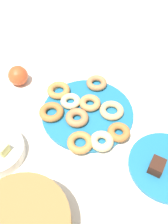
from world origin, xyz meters
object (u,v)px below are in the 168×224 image
at_px(donut_4, 102,141).
at_px(donut_8, 90,103).
at_px(donut_3, 51,112).
at_px(donut_6, 97,83).
at_px(donut_1, 112,111).
at_px(brownie_far, 157,166).
at_px(donut_7, 59,90).
at_px(donut_plate, 87,113).
at_px(donut_5, 80,142).
at_px(apple, 18,76).
at_px(donut_9, 119,132).
at_px(melon_chunk_left, 2,149).
at_px(cake_plate, 167,166).
at_px(donut_2, 70,101).
at_px(donut_0, 77,118).

distance_m(donut_4, donut_8, 0.18).
relative_size(donut_3, donut_6, 1.08).
relative_size(donut_1, donut_3, 0.99).
bearing_deg(brownie_far, donut_7, -19.73).
height_order(donut_plate, donut_1, donut_1).
bearing_deg(donut_5, donut_3, -24.85).
height_order(donut_8, apple, apple).
bearing_deg(donut_plate, donut_9, 162.20).
bearing_deg(apple, melon_chunk_left, 118.32).
height_order(donut_1, cake_plate, donut_1).
xyz_separation_m(donut_plate, donut_1, (-0.08, -0.04, 0.02)).
height_order(donut_4, donut_6, donut_4).
xyz_separation_m(donut_5, donut_9, (-0.10, -0.10, 0.00)).
bearing_deg(donut_2, donut_5, 127.79).
bearing_deg(donut_3, apple, -24.24).
distance_m(donut_0, donut_6, 0.20).
xyz_separation_m(donut_8, melon_chunk_left, (0.16, 0.32, 0.03)).
xyz_separation_m(donut_0, melon_chunk_left, (0.14, 0.24, 0.03)).
relative_size(donut_1, cake_plate, 0.36).
xyz_separation_m(donut_6, apple, (0.31, 0.12, 0.02)).
bearing_deg(donut_4, cake_plate, -175.54).
xyz_separation_m(donut_4, donut_5, (0.06, 0.04, -0.00)).
relative_size(donut_6, donut_9, 1.06).
bearing_deg(cake_plate, donut_8, -20.07).
height_order(donut_plate, donut_6, donut_6).
bearing_deg(cake_plate, brownie_far, 45.00).
height_order(donut_9, apple, apple).
bearing_deg(donut_4, donut_7, -30.00).
xyz_separation_m(donut_plate, donut_2, (0.08, -0.01, 0.02)).
xyz_separation_m(donut_plate, cake_plate, (-0.33, 0.09, 0.00)).
bearing_deg(apple, donut_8, -179.02).
xyz_separation_m(donut_plate, donut_5, (-0.04, 0.14, 0.02)).
relative_size(donut_3, brownie_far, 1.80).
xyz_separation_m(donut_7, brownie_far, (-0.44, 0.16, 0.01)).
xyz_separation_m(donut_7, donut_9, (-0.29, 0.09, 0.00)).
xyz_separation_m(melon_chunk_left, apple, (0.17, -0.32, -0.02)).
relative_size(donut_2, donut_4, 0.96).
bearing_deg(donut_3, donut_9, -174.57).
bearing_deg(apple, donut_4, 163.02).
bearing_deg(melon_chunk_left, donut_9, -141.25).
relative_size(donut_8, cake_plate, 0.33).
distance_m(brownie_far, apple, 0.65).
relative_size(donut_8, apple, 1.00).
relative_size(donut_4, donut_8, 0.99).
distance_m(donut_4, donut_9, 0.07).
bearing_deg(donut_6, donut_5, 103.27).
bearing_deg(donut_2, donut_6, -110.12).
distance_m(donut_3, donut_5, 0.17).
distance_m(donut_2, donut_3, 0.09).
relative_size(donut_2, melon_chunk_left, 2.15).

